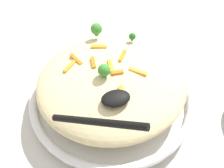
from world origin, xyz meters
name	(u,v)px	position (x,y,z in m)	size (l,w,h in m)	color
ground_plane	(112,102)	(0.00, 0.00, 0.00)	(2.40, 2.40, 0.00)	beige
serving_bowl	(112,96)	(0.00, 0.00, 0.02)	(0.38, 0.38, 0.04)	silver
pasta_mound	(112,82)	(0.00, 0.00, 0.07)	(0.33, 0.31, 0.07)	beige
carrot_piece_0	(76,59)	(-0.07, 0.06, 0.11)	(0.04, 0.01, 0.01)	orange
carrot_piece_1	(138,72)	(0.05, -0.02, 0.11)	(0.04, 0.01, 0.01)	orange
carrot_piece_2	(93,63)	(-0.03, 0.03, 0.11)	(0.03, 0.01, 0.01)	orange
carrot_piece_3	(120,93)	(0.00, -0.06, 0.11)	(0.03, 0.01, 0.01)	orange
carrot_piece_4	(113,67)	(0.00, 0.01, 0.11)	(0.04, 0.01, 0.01)	orange
carrot_piece_5	(70,66)	(-0.08, 0.04, 0.11)	(0.04, 0.01, 0.01)	orange
carrot_piece_6	(99,47)	(-0.01, 0.08, 0.11)	(0.04, 0.01, 0.01)	orange
carrot_piece_7	(117,73)	(0.01, -0.01, 0.11)	(0.02, 0.01, 0.01)	orange
carrot_piece_8	(122,56)	(0.03, 0.03, 0.11)	(0.04, 0.01, 0.01)	orange
broccoli_floret_0	(95,29)	(0.00, 0.13, 0.12)	(0.03, 0.03, 0.03)	#377928
broccoli_floret_1	(132,37)	(0.08, 0.09, 0.11)	(0.02, 0.02, 0.02)	#205B1C
broccoli_floret_2	(104,70)	(-0.02, -0.01, 0.13)	(0.03, 0.03, 0.03)	#377928
serving_spoon	(109,107)	(-0.04, -0.10, 0.13)	(0.15, 0.14, 0.09)	black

